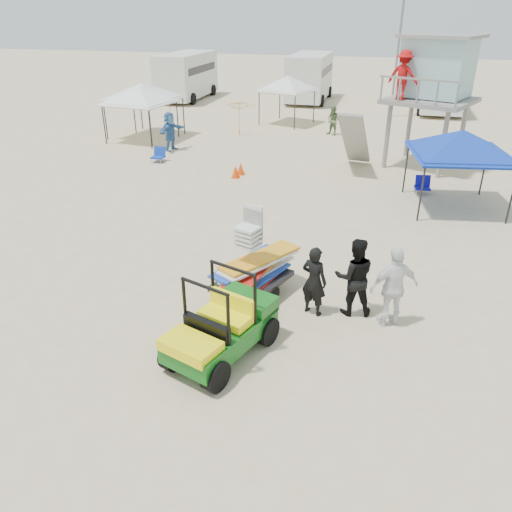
% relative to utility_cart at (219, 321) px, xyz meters
% --- Properties ---
extents(ground, '(140.00, 140.00, 0.00)m').
position_rel_utility_cart_xyz_m(ground, '(-0.29, -1.02, -0.83)').
color(ground, beige).
rests_on(ground, ground).
extents(utility_cart, '(1.87, 2.59, 1.78)m').
position_rel_utility_cart_xyz_m(utility_cart, '(0.00, 0.00, 0.00)').
color(utility_cart, '#0E5913').
rests_on(utility_cart, ground).
extents(surf_trailer, '(1.78, 2.43, 2.03)m').
position_rel_utility_cart_xyz_m(surf_trailer, '(0.00, 2.33, 0.00)').
color(surf_trailer, black).
rests_on(surf_trailer, ground).
extents(man_left, '(0.70, 0.57, 1.65)m').
position_rel_utility_cart_xyz_m(man_left, '(1.52, 2.03, -0.00)').
color(man_left, black).
rests_on(man_left, ground).
extents(man_mid, '(1.02, 0.87, 1.83)m').
position_rel_utility_cart_xyz_m(man_mid, '(2.37, 2.28, 0.09)').
color(man_mid, black).
rests_on(man_mid, ground).
extents(man_right, '(1.16, 0.90, 1.84)m').
position_rel_utility_cart_xyz_m(man_right, '(3.22, 2.03, 0.09)').
color(man_right, white).
rests_on(man_right, ground).
extents(lifeguard_tower, '(4.22, 4.22, 5.16)m').
position_rel_utility_cart_xyz_m(lifeguard_tower, '(4.15, 15.05, 3.02)').
color(lifeguard_tower, gray).
rests_on(lifeguard_tower, ground).
extents(canopy_blue, '(3.40, 3.40, 3.07)m').
position_rel_utility_cart_xyz_m(canopy_blue, '(5.10, 9.96, 1.69)').
color(canopy_blue, black).
rests_on(canopy_blue, ground).
extents(canopy_white_a, '(3.13, 3.13, 3.12)m').
position_rel_utility_cart_xyz_m(canopy_white_a, '(-9.63, 16.11, 1.75)').
color(canopy_white_a, black).
rests_on(canopy_white_a, ground).
extents(canopy_white_b, '(3.62, 3.62, 3.19)m').
position_rel_utility_cart_xyz_m(canopy_white_b, '(-9.82, 16.90, 1.81)').
color(canopy_white_b, black).
rests_on(canopy_white_b, ground).
extents(canopy_white_c, '(3.20, 3.20, 3.12)m').
position_rel_utility_cart_xyz_m(canopy_white_c, '(-3.26, 22.14, 1.75)').
color(canopy_white_c, black).
rests_on(canopy_white_c, ground).
extents(umbrella_a, '(2.19, 2.22, 1.77)m').
position_rel_utility_cart_xyz_m(umbrella_a, '(-9.62, 19.59, 0.06)').
color(umbrella_a, '#B81333').
rests_on(umbrella_a, ground).
extents(umbrella_b, '(2.70, 2.71, 1.79)m').
position_rel_utility_cart_xyz_m(umbrella_b, '(-5.11, 18.54, 0.07)').
color(umbrella_b, orange).
rests_on(umbrella_b, ground).
extents(cone_near, '(0.34, 0.34, 0.50)m').
position_rel_utility_cart_xyz_m(cone_near, '(-3.10, 11.21, -0.58)').
color(cone_near, '#E93D07').
rests_on(cone_near, ground).
extents(cone_far, '(0.34, 0.34, 0.50)m').
position_rel_utility_cart_xyz_m(cone_far, '(-3.03, 11.69, -0.58)').
color(cone_far, '#DD4A07').
rests_on(cone_far, ground).
extents(beach_chair_a, '(0.56, 0.59, 0.64)m').
position_rel_utility_cart_xyz_m(beach_chair_a, '(-7.14, 12.63, -0.52)').
color(beach_chair_a, '#0F34A6').
rests_on(beach_chair_a, ground).
extents(beach_chair_b, '(0.61, 0.66, 0.64)m').
position_rel_utility_cart_xyz_m(beach_chair_b, '(4.18, 11.24, -0.52)').
color(beach_chair_b, '#0E0D97').
rests_on(beach_chair_b, ground).
extents(rv_far_left, '(2.64, 6.80, 3.25)m').
position_rel_utility_cart_xyz_m(rv_far_left, '(-12.29, 28.97, 0.97)').
color(rv_far_left, silver).
rests_on(rv_far_left, ground).
extents(rv_mid_left, '(2.65, 6.50, 3.25)m').
position_rel_utility_cart_xyz_m(rv_mid_left, '(-3.29, 30.47, 0.97)').
color(rv_mid_left, silver).
rests_on(rv_mid_left, ground).
extents(rv_mid_right, '(2.64, 7.00, 3.25)m').
position_rel_utility_cart_xyz_m(rv_mid_right, '(5.71, 28.97, 0.97)').
color(rv_mid_right, silver).
rests_on(rv_mid_right, ground).
extents(light_pole_left, '(0.14, 0.14, 8.00)m').
position_rel_utility_cart_xyz_m(light_pole_left, '(2.71, 25.98, 3.17)').
color(light_pole_left, slate).
rests_on(light_pole_left, ground).
extents(distant_beachgoers, '(8.15, 6.53, 1.82)m').
position_rel_utility_cart_xyz_m(distant_beachgoers, '(-5.32, 16.12, 0.04)').
color(distant_beachgoers, '#3768A7').
rests_on(distant_beachgoers, ground).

